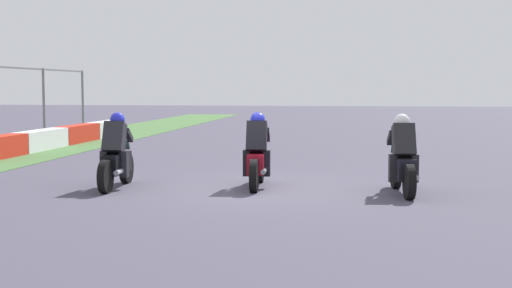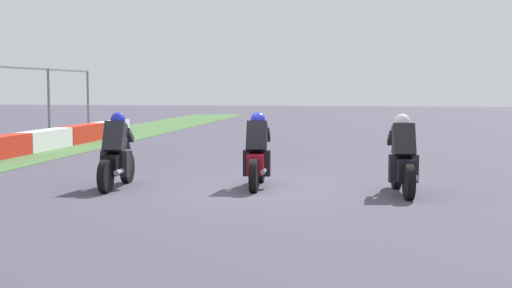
# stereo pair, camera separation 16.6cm
# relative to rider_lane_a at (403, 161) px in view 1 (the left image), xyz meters

# --- Properties ---
(ground_plane) EXTENTS (120.00, 120.00, 0.00)m
(ground_plane) POSITION_rel_rider_lane_a_xyz_m (0.26, 2.77, -0.62)
(ground_plane) COLOR #454251
(rider_lane_a) EXTENTS (2.04, 0.57, 1.51)m
(rider_lane_a) POSITION_rel_rider_lane_a_xyz_m (0.00, 0.00, 0.00)
(rider_lane_a) COLOR black
(rider_lane_a) RESTS_ON ground_plane
(rider_lane_b) EXTENTS (2.04, 0.55, 1.51)m
(rider_lane_b) POSITION_rel_rider_lane_a_xyz_m (0.47, 2.83, 0.00)
(rider_lane_b) COLOR black
(rider_lane_b) RESTS_ON ground_plane
(rider_lane_c) EXTENTS (2.04, 0.55, 1.51)m
(rider_lane_c) POSITION_rel_rider_lane_a_xyz_m (-0.04, 5.60, 0.00)
(rider_lane_c) COLOR black
(rider_lane_c) RESTS_ON ground_plane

